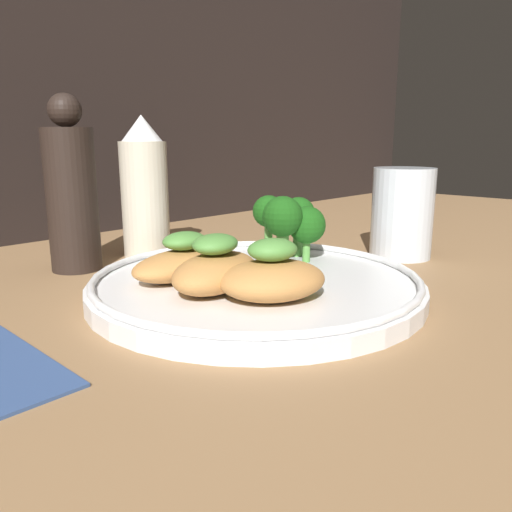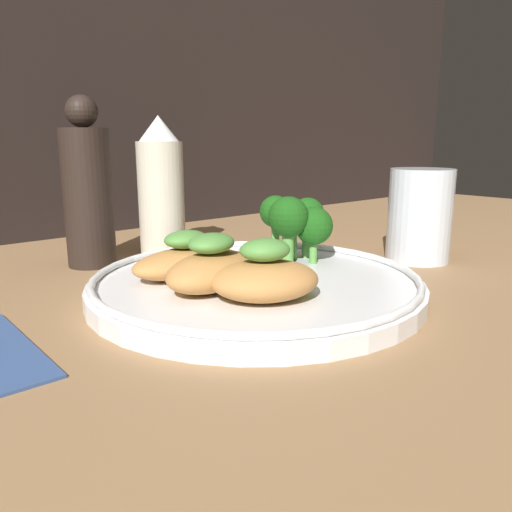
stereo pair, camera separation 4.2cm
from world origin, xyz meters
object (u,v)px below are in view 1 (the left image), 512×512
Objects in this scene: pepper_grinder at (72,193)px; drinking_glass at (402,213)px; plate at (256,284)px; sauce_bottle at (145,190)px; broccoli_bunch at (290,219)px.

drinking_glass is at bearing -37.33° from pepper_grinder.
plate is 21.24cm from pepper_grinder.
plate is 20.37cm from sauce_bottle.
plate is at bearing -162.80° from broccoli_bunch.
plate is 1.62× the size of pepper_grinder.
pepper_grinder reaches higher than plate.
sauce_bottle is 1.57× the size of drinking_glass.
pepper_grinder is (-8.51, -0.00, 0.34)cm from sauce_bottle.
pepper_grinder is (-13.13, 17.01, 2.25)cm from broccoli_bunch.
pepper_grinder reaches higher than sauce_bottle.
pepper_grinder reaches higher than drinking_glass.
broccoli_bunch is at bearing -74.80° from sauce_bottle.
broccoli_bunch is at bearing 17.20° from plate.
sauce_bottle is at bearing 105.20° from broccoli_bunch.
broccoli_bunch reaches higher than plate.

